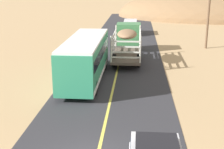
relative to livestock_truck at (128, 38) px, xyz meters
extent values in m
cube|color=#3F7F4C|center=(0.00, 2.16, 0.03)|extent=(2.50, 2.20, 2.20)
cube|color=#192333|center=(0.00, 2.16, 0.48)|extent=(2.53, 1.54, 0.70)
cube|color=brown|center=(0.00, -3.24, -1.07)|extent=(2.50, 6.40, 0.24)
cylinder|color=silver|center=(-1.19, -0.10, 0.15)|extent=(0.12, 0.12, 2.20)
cylinder|color=silver|center=(1.19, -0.10, 0.15)|extent=(0.12, 0.12, 2.20)
cylinder|color=silver|center=(-1.19, -6.38, 0.15)|extent=(0.12, 0.12, 2.20)
cylinder|color=silver|center=(1.19, -6.38, 0.15)|extent=(0.12, 0.12, 2.20)
cube|color=silver|center=(-1.21, -3.24, -0.51)|extent=(0.08, 6.30, 0.12)
cube|color=silver|center=(1.21, -3.24, -0.51)|extent=(0.08, 6.30, 0.12)
cube|color=silver|center=(0.00, -6.40, -0.51)|extent=(2.40, 0.08, 0.12)
cube|color=silver|center=(-1.21, -3.24, -0.07)|extent=(0.08, 6.30, 0.12)
cube|color=silver|center=(1.21, -3.24, -0.07)|extent=(0.08, 6.30, 0.12)
cube|color=silver|center=(0.00, -6.40, -0.07)|extent=(2.40, 0.08, 0.12)
cube|color=silver|center=(-1.21, -3.24, 0.37)|extent=(0.08, 6.30, 0.12)
cube|color=silver|center=(1.21, -3.24, 0.37)|extent=(0.08, 6.30, 0.12)
cube|color=silver|center=(0.00, -6.40, 0.37)|extent=(2.40, 0.08, 0.12)
cube|color=silver|center=(-1.21, -3.24, 0.81)|extent=(0.08, 6.30, 0.12)
cube|color=silver|center=(1.21, -3.24, 0.81)|extent=(0.08, 6.30, 0.12)
cube|color=silver|center=(0.00, -6.40, 0.81)|extent=(2.40, 0.08, 0.12)
ellipsoid|color=#8C6B4C|center=(0.00, -3.24, 0.90)|extent=(1.75, 3.84, 0.70)
cylinder|color=black|center=(-1.09, 2.16, -1.22)|extent=(0.32, 1.10, 1.10)
cylinder|color=black|center=(1.09, 2.16, -1.22)|extent=(0.32, 1.10, 1.10)
cylinder|color=black|center=(-1.09, -4.52, -1.22)|extent=(0.32, 1.10, 1.10)
cylinder|color=black|center=(1.09, -4.52, -1.22)|extent=(0.32, 1.10, 1.10)
cube|color=#2D8C66|center=(-2.93, -8.74, -0.07)|extent=(2.50, 10.00, 2.70)
cube|color=white|center=(-2.93, -8.74, 1.36)|extent=(2.45, 9.80, 0.16)
cube|color=#192333|center=(-2.93, -8.74, 0.40)|extent=(2.54, 9.20, 0.80)
cube|color=silver|center=(-2.93, -8.74, -1.22)|extent=(2.53, 9.80, 0.36)
cylinder|color=black|center=(-4.03, -5.49, -1.27)|extent=(0.30, 1.00, 1.00)
cylinder|color=black|center=(-1.83, -5.49, -1.27)|extent=(0.30, 1.00, 1.00)
cylinder|color=black|center=(-4.03, -11.99, -1.27)|extent=(0.30, 1.00, 1.00)
cylinder|color=black|center=(-1.83, -11.99, -1.27)|extent=(0.30, 1.00, 1.00)
cube|color=silver|center=(-0.06, 13.01, -1.09)|extent=(1.90, 4.60, 0.90)
cube|color=silver|center=(-0.06, 12.86, -0.24)|extent=(1.75, 3.59, 0.80)
cube|color=#192333|center=(-0.06, 12.86, -0.22)|extent=(1.79, 3.22, 0.44)
cube|color=silver|center=(-0.06, 10.79, -1.42)|extent=(1.86, 0.20, 0.24)
cube|color=red|center=(-0.89, 10.73, -0.91)|extent=(0.16, 0.06, 0.14)
cube|color=red|center=(0.77, 10.73, -0.91)|extent=(0.16, 0.06, 0.14)
cylinder|color=black|center=(-0.88, 14.43, -1.39)|extent=(0.26, 0.76, 0.76)
cylinder|color=black|center=(0.76, 14.43, -1.39)|extent=(0.26, 0.76, 0.76)
cylinder|color=black|center=(-0.88, 11.58, -1.39)|extent=(0.26, 0.76, 0.76)
cylinder|color=black|center=(0.76, 11.58, -1.39)|extent=(0.26, 0.76, 0.76)
cylinder|color=brown|center=(8.57, 4.02, 2.66)|extent=(0.24, 0.24, 8.90)
ellipsoid|color=olive|center=(16.54, 36.80, -1.79)|extent=(39.26, 26.67, 11.76)
camera|label=1|loc=(0.92, -32.17, 5.70)|focal=51.97mm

